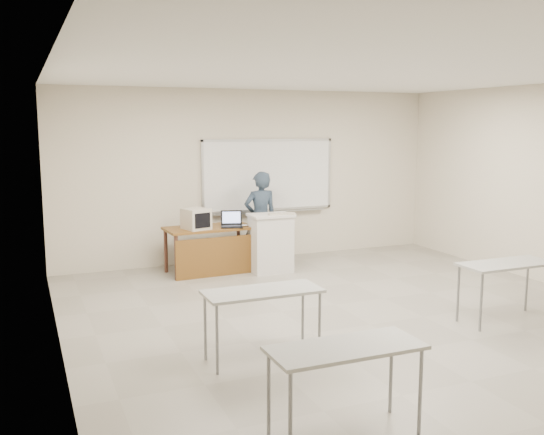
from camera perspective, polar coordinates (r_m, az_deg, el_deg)
name	(u,v)px	position (r m, az deg, el deg)	size (l,w,h in m)	color
floor	(370,325)	(7.51, 9.24, -9.96)	(7.00, 8.00, 0.01)	gray
whiteboard	(268,176)	(10.84, -0.34, 3.91)	(2.48, 0.10, 1.31)	white
student_desks	(445,300)	(6.27, 15.96, -7.52)	(4.40, 2.20, 0.73)	gray
instructor_desk	(211,241)	(9.80, -5.77, -2.20)	(1.40, 0.70, 0.75)	brown
podium	(271,243)	(9.89, -0.12, -2.41)	(0.68, 0.50, 0.95)	beige
crt_monitor	(196,219)	(9.66, -7.20, -0.14)	(0.36, 0.41, 0.34)	#B4AA98
laptop	(231,223)	(9.84, -3.92, -0.54)	(0.34, 0.32, 0.25)	black
mouse	(245,225)	(9.85, -2.58, -0.75)	(0.10, 0.07, 0.04)	#A9ABB0
keyboard	(282,214)	(9.75, 0.96, 0.33)	(0.44, 0.15, 0.02)	#B4AA98
presenter	(260,218)	(10.34, -1.09, -0.09)	(0.59, 0.39, 1.61)	black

